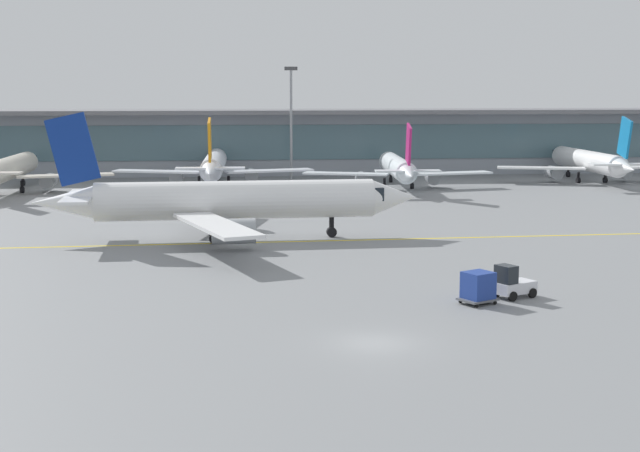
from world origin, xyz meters
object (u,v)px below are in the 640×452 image
(gate_airplane_2, at_px, (214,165))
(apron_light_mast_1, at_px, (291,119))
(gate_airplane_3, at_px, (397,168))
(gate_airplane_1, at_px, (8,169))
(gate_airplane_4, at_px, (589,162))
(cargo_dolly_lead, at_px, (478,287))
(taxiing_regional_jet, at_px, (231,201))
(baggage_tug, at_px, (512,284))

(gate_airplane_2, bearing_deg, apron_light_mast_1, -53.17)
(gate_airplane_2, bearing_deg, gate_airplane_3, -98.69)
(gate_airplane_1, bearing_deg, apron_light_mast_1, -71.06)
(gate_airplane_4, distance_m, cargo_dolly_lead, 77.29)
(gate_airplane_3, distance_m, cargo_dolly_lead, 64.85)
(gate_airplane_3, xyz_separation_m, gate_airplane_4, (27.41, 4.79, 0.17))
(gate_airplane_1, distance_m, taxiing_regional_jet, 47.72)
(apron_light_mast_1, bearing_deg, cargo_dolly_lead, -85.50)
(apron_light_mast_1, bearing_deg, gate_airplane_3, -42.47)
(gate_airplane_3, relative_size, apron_light_mast_1, 1.68)
(gate_airplane_2, distance_m, gate_airplane_3, 23.90)
(gate_airplane_1, bearing_deg, cargo_dolly_lead, -145.97)
(gate_airplane_1, bearing_deg, taxiing_regional_jet, -144.01)
(apron_light_mast_1, bearing_deg, gate_airplane_4, -9.84)
(taxiing_regional_jet, xyz_separation_m, apron_light_mast_1, (8.61, 50.72, 5.27))
(gate_airplane_2, relative_size, taxiing_regional_jet, 0.86)
(cargo_dolly_lead, height_order, apron_light_mast_1, apron_light_mast_1)
(gate_airplane_1, distance_m, cargo_dolly_lead, 77.07)
(gate_airplane_3, relative_size, baggage_tug, 8.93)
(gate_airplane_2, bearing_deg, cargo_dolly_lead, -164.91)
(taxiing_regional_jet, height_order, cargo_dolly_lead, taxiing_regional_jet)
(taxiing_regional_jet, xyz_separation_m, cargo_dolly_lead, (14.61, -25.52, -2.21))
(gate_airplane_2, relative_size, baggage_tug, 9.52)
(baggage_tug, height_order, cargo_dolly_lead, baggage_tug)
(gate_airplane_1, relative_size, gate_airplane_3, 1.07)
(gate_airplane_1, relative_size, gate_airplane_2, 1.00)
(taxiing_regional_jet, bearing_deg, cargo_dolly_lead, -62.45)
(gate_airplane_2, distance_m, gate_airplane_4, 50.94)
(gate_airplane_1, height_order, gate_airplane_3, gate_airplane_1)
(taxiing_regional_jet, xyz_separation_m, baggage_tug, (17.11, -24.16, -2.37))
(gate_airplane_3, bearing_deg, cargo_dolly_lead, 177.19)
(gate_airplane_2, height_order, taxiing_regional_jet, taxiing_regional_jet)
(baggage_tug, distance_m, cargo_dolly_lead, 2.85)
(gate_airplane_3, height_order, cargo_dolly_lead, gate_airplane_3)
(gate_airplane_3, relative_size, taxiing_regional_jet, 0.80)
(gate_airplane_3, bearing_deg, taxiing_regional_jet, 154.40)
(gate_airplane_1, relative_size, apron_light_mast_1, 1.79)
(taxiing_regional_jet, relative_size, apron_light_mast_1, 2.09)
(gate_airplane_1, xyz_separation_m, gate_airplane_3, (48.81, -0.17, -0.18))
(baggage_tug, relative_size, cargo_dolly_lead, 1.13)
(gate_airplane_1, bearing_deg, gate_airplane_2, -79.87)
(gate_airplane_3, distance_m, apron_light_mast_1, 18.42)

